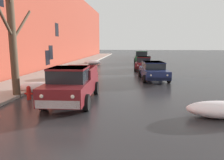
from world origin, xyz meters
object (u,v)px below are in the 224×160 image
object	(u,v)px
bare_tree_second_along_sidewalk	(13,39)
sedan_silver_queued_behind_truck	(142,55)
sedan_darkblue_parked_kerbside_close	(153,70)
sedan_maroon_parked_kerbside_mid	(144,63)
fire_hydrant	(29,93)
sedan_white_at_far_intersection	(141,54)
pickup_truck_maroon_approaching_near_lane	(72,84)
suv_green_parked_far_down_block	(141,57)

from	to	relation	value
bare_tree_second_along_sidewalk	sedan_silver_queued_behind_truck	size ratio (longest dim) A/B	1.56
sedan_darkblue_parked_kerbside_close	sedan_silver_queued_behind_truck	size ratio (longest dim) A/B	1.12
sedan_maroon_parked_kerbside_mid	fire_hydrant	xyz separation A→B (m)	(-6.40, -13.21, -0.39)
sedan_white_at_far_intersection	pickup_truck_maroon_approaching_near_lane	bearing A→B (deg)	-97.02
bare_tree_second_along_sidewalk	fire_hydrant	distance (m)	2.82
sedan_darkblue_parked_kerbside_close	fire_hydrant	distance (m)	9.60
sedan_white_at_far_intersection	fire_hydrant	size ratio (longest dim) A/B	6.14
sedan_silver_queued_behind_truck	sedan_darkblue_parked_kerbside_close	bearing A→B (deg)	-89.84
sedan_darkblue_parked_kerbside_close	pickup_truck_maroon_approaching_near_lane	bearing A→B (deg)	-123.00
suv_green_parked_far_down_block	sedan_silver_queued_behind_truck	size ratio (longest dim) A/B	1.18
bare_tree_second_along_sidewalk	sedan_white_at_far_intersection	xyz separation A→B (m)	(7.62, 35.50, -2.27)
bare_tree_second_along_sidewalk	fire_hydrant	xyz separation A→B (m)	(0.84, -0.35, -2.67)
pickup_truck_maroon_approaching_near_lane	sedan_silver_queued_behind_truck	distance (m)	29.06
sedan_maroon_parked_kerbside_mid	suv_green_parked_far_down_block	bearing A→B (deg)	90.18
pickup_truck_maroon_approaching_near_lane	sedan_darkblue_parked_kerbside_close	distance (m)	8.24
sedan_darkblue_parked_kerbside_close	suv_green_parked_far_down_block	xyz separation A→B (m)	(-0.45, 14.37, 0.23)
pickup_truck_maroon_approaching_near_lane	sedan_white_at_far_intersection	xyz separation A→B (m)	(4.43, 36.02, -0.13)
pickup_truck_maroon_approaching_near_lane	sedan_silver_queued_behind_truck	world-z (taller)	pickup_truck_maroon_approaching_near_lane
bare_tree_second_along_sidewalk	fire_hydrant	size ratio (longest dim) A/B	8.73
bare_tree_second_along_sidewalk	sedan_silver_queued_behind_truck	world-z (taller)	bare_tree_second_along_sidewalk
sedan_maroon_parked_kerbside_mid	suv_green_parked_far_down_block	distance (m)	7.90
pickup_truck_maroon_approaching_near_lane	sedan_darkblue_parked_kerbside_close	world-z (taller)	pickup_truck_maroon_approaching_near_lane
sedan_white_at_far_intersection	suv_green_parked_far_down_block	bearing A→B (deg)	-91.55
bare_tree_second_along_sidewalk	sedan_silver_queued_behind_truck	bearing A→B (deg)	74.89
bare_tree_second_along_sidewalk	sedan_white_at_far_intersection	bearing A→B (deg)	77.89
pickup_truck_maroon_approaching_near_lane	fire_hydrant	distance (m)	2.41
sedan_darkblue_parked_kerbside_close	suv_green_parked_far_down_block	size ratio (longest dim) A/B	0.95
suv_green_parked_far_down_block	fire_hydrant	size ratio (longest dim) A/B	6.57
sedan_darkblue_parked_kerbside_close	suv_green_parked_far_down_block	bearing A→B (deg)	91.81
pickup_truck_maroon_approaching_near_lane	fire_hydrant	world-z (taller)	pickup_truck_maroon_approaching_near_lane
sedan_darkblue_parked_kerbside_close	sedan_white_at_far_intersection	bearing A→B (deg)	90.11
suv_green_parked_far_down_block	sedan_darkblue_parked_kerbside_close	bearing A→B (deg)	-88.19
sedan_silver_queued_behind_truck	sedan_white_at_far_intersection	size ratio (longest dim) A/B	0.91
fire_hydrant	sedan_maroon_parked_kerbside_mid	bearing A→B (deg)	64.14
sedan_maroon_parked_kerbside_mid	bare_tree_second_along_sidewalk	bearing A→B (deg)	-119.40
bare_tree_second_along_sidewalk	sedan_maroon_parked_kerbside_mid	distance (m)	14.93
bare_tree_second_along_sidewalk	pickup_truck_maroon_approaching_near_lane	bearing A→B (deg)	-9.38
sedan_silver_queued_behind_truck	fire_hydrant	world-z (taller)	sedan_silver_queued_behind_truck
sedan_white_at_far_intersection	fire_hydrant	distance (m)	36.48
suv_green_parked_far_down_block	sedan_white_at_far_intersection	bearing A→B (deg)	88.45
bare_tree_second_along_sidewalk	suv_green_parked_far_down_block	distance (m)	22.07
sedan_silver_queued_behind_truck	sedan_white_at_far_intersection	distance (m)	7.30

